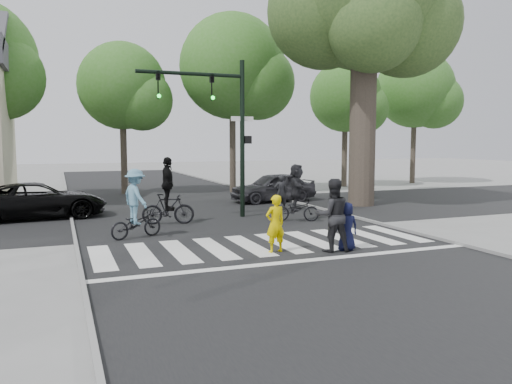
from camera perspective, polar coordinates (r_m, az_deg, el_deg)
ground at (r=13.43m, az=2.75°, el=-6.80°), size 120.00×120.00×0.00m
road_stem at (r=18.02m, az=-3.83°, el=-3.57°), size 10.00×70.00×0.01m
road_cross at (r=20.86m, az=-6.35°, el=-2.31°), size 70.00×10.00×0.01m
curb_left at (r=17.18m, az=-20.13°, el=-4.21°), size 0.10×70.00×0.10m
curb_right at (r=20.12m, az=10.01°, el=-2.53°), size 0.10×70.00×0.10m
crosswalk at (r=14.02m, az=1.63°, el=-6.23°), size 10.00×3.85×0.01m
traffic_signal at (r=19.06m, az=-4.00°, el=8.69°), size 4.45×0.29×6.00m
eucalyptus at (r=24.29m, az=12.21°, el=20.32°), size 8.30×7.20×13.00m
bg_tree_2 at (r=28.93m, az=-14.52°, el=11.25°), size 5.04×4.80×8.40m
bg_tree_3 at (r=29.17m, az=-1.99°, el=13.68°), size 6.30×6.00×10.20m
bg_tree_4 at (r=33.26m, az=10.69°, el=10.34°), size 4.83×4.60×8.15m
bg_tree_5 at (r=37.32m, az=18.24°, el=10.76°), size 5.67×5.40×9.30m
pedestrian_woman at (r=13.17m, az=2.21°, el=-3.65°), size 0.60×0.44×1.54m
pedestrian_child at (r=13.61m, az=10.30°, el=-3.90°), size 0.69×0.50×1.32m
pedestrian_adult at (r=13.39m, az=8.75°, el=-2.65°), size 1.08×0.91×1.95m
cyclist_left at (r=15.53m, az=-13.58°, el=-1.82°), size 1.76×1.23×2.11m
cyclist_mid at (r=17.90m, az=-10.04°, el=-0.55°), size 1.90×1.19×2.39m
cyclist_right at (r=18.37m, az=4.64°, el=-0.44°), size 1.75×1.61×2.11m
car_suv at (r=20.76m, az=-23.58°, el=-0.89°), size 5.15×2.69×1.38m
car_grey at (r=24.37m, az=1.98°, el=0.56°), size 4.35×2.08×1.43m
bystander_dark at (r=21.35m, az=2.88°, el=-0.05°), size 0.62×0.47×1.52m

